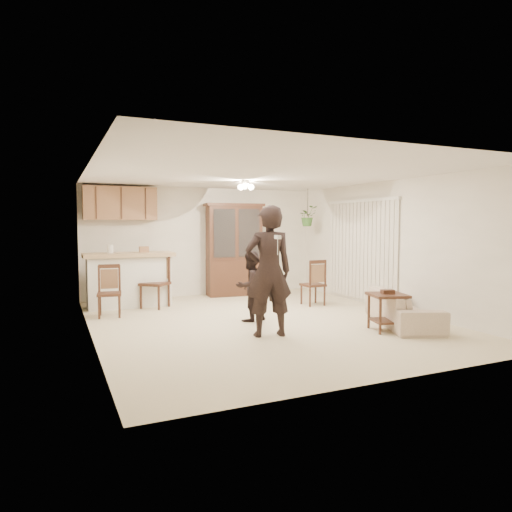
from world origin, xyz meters
name	(u,v)px	position (x,y,z in m)	size (l,w,h in m)	color
floor	(262,321)	(0.00, 0.00, 0.00)	(6.50, 6.50, 0.00)	beige
ceiling	(262,174)	(0.00, 0.00, 2.50)	(5.50, 6.50, 0.02)	silver
wall_back	(204,242)	(0.00, 3.25, 1.25)	(5.50, 0.02, 2.50)	white
wall_front	(393,264)	(0.00, -3.25, 1.25)	(5.50, 0.02, 2.50)	white
wall_left	(90,253)	(-2.75, 0.00, 1.25)	(0.02, 6.50, 2.50)	white
wall_right	(391,245)	(2.75, 0.00, 1.25)	(0.02, 6.50, 2.50)	white
breakfast_bar	(129,282)	(-1.85, 2.35, 0.50)	(1.60, 0.55, 1.00)	white
bar_top	(129,255)	(-1.85, 2.35, 1.05)	(1.75, 0.70, 0.08)	tan
upper_cabinets	(120,203)	(-1.90, 3.07, 2.10)	(1.50, 0.34, 0.70)	#8E5C3E
vertical_blinds	(360,251)	(2.71, 0.90, 1.10)	(0.06, 2.30, 2.10)	silver
ceiling_fixture	(245,186)	(0.20, 1.20, 2.40)	(0.36, 0.36, 0.20)	beige
hanging_plant	(308,216)	(2.30, 2.40, 1.85)	(0.43, 0.37, 0.48)	#326327
plant_cord	(308,202)	(2.30, 2.40, 2.17)	(0.01, 0.01, 0.65)	#28241E
sofa	(403,303)	(2.03, -1.16, 0.37)	(1.87, 0.73, 0.73)	#F1E2C6
adult	(269,276)	(-0.34, -0.96, 0.90)	(0.66, 0.43, 1.80)	black
child	(250,282)	(-0.17, 0.12, 0.68)	(0.66, 0.51, 1.35)	black
china_hutch	(234,250)	(0.62, 2.90, 1.05)	(1.40, 0.65, 2.13)	#3A2115
side_table	(387,312)	(1.49, -1.42, 0.30)	(0.65, 0.65, 0.65)	#3A2115
chair_bar	(110,302)	(-2.33, 1.48, 0.26)	(0.47, 0.47, 0.93)	#3A2115
chair_hutch_left	(155,292)	(-1.41, 2.03, 0.31)	(0.68, 0.68, 1.09)	#3A2115
chair_hutch_right	(313,292)	(1.62, 1.01, 0.26)	(0.42, 0.42, 0.94)	#3A2115
controller_adult	(278,237)	(-0.42, -1.41, 1.48)	(0.05, 0.17, 0.05)	white
controller_child	(261,280)	(-0.08, -0.14, 0.74)	(0.03, 0.10, 0.03)	white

